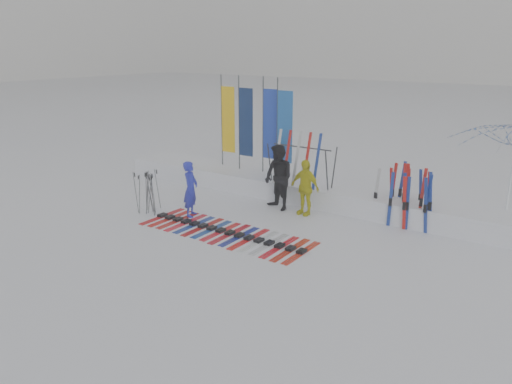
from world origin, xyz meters
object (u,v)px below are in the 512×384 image
Objects in this scene: person_blue at (191,189)px; ski_rack at (301,160)px; person_black at (278,178)px; ski_row at (225,232)px; person_yellow at (305,187)px; tent_canopy at (511,178)px.

ski_rack is (1.98, 2.88, 0.58)m from person_blue.
person_black is 0.41× the size of ski_row.
person_black is 1.20× the size of person_yellow.
ski_rack reaches higher than ski_row.
person_black reaches higher than ski_rack.
tent_canopy reaches higher than person_blue.
person_black is 1.03m from ski_rack.
ski_row is at bearing -144.44° from tent_canopy.
ski_row is 3.70m from ski_rack.
person_yellow is at bearing 69.87° from ski_row.
person_black reaches higher than person_blue.
person_blue is at bearing 161.86° from ski_row.
tent_canopy is (5.06, 1.74, 0.67)m from person_yellow.
person_blue is 0.49× the size of tent_canopy.
ski_rack is (0.30, 3.43, 1.35)m from ski_row.
tent_canopy is 1.62× the size of ski_rack.
tent_canopy reaches higher than person_black.
tent_canopy reaches higher than person_yellow.
person_black is 0.59× the size of tent_canopy.
person_blue is at bearing -110.77° from person_black.
tent_canopy is 5.76m from ski_rack.
person_black reaches higher than person_yellow.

